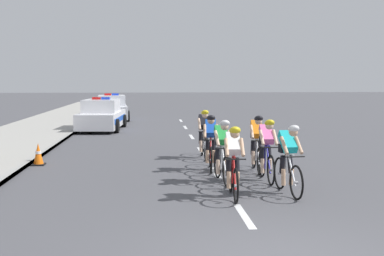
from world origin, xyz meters
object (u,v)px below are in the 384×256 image
Objects in this scene: cyclist_seventh at (204,133)px; police_car_nearest at (102,116)px; cyclist_third at (222,150)px; cyclist_fourth at (267,149)px; cyclist_fifth at (211,142)px; traffic_cone_near at (38,154)px; police_car_second at (112,109)px; cyclist_lead at (233,161)px; cyclist_second at (288,158)px; cyclist_sixth at (257,142)px.

cyclist_seventh is 9.61m from police_car_nearest.
cyclist_fourth is (1.10, 0.06, 0.00)m from cyclist_third.
cyclist_fifth is 5.01m from traffic_cone_near.
cyclist_fourth is 0.38× the size of police_car_second.
cyclist_lead is 19.98m from police_car_second.
traffic_cone_near is (-6.17, 4.05, -0.48)m from cyclist_second.
cyclist_fifth is (-0.09, 1.54, 0.00)m from cyclist_third.
cyclist_lead and cyclist_seventh have the same top height.
cyclist_sixth and cyclist_seventh have the same top height.
cyclist_second is 1.00× the size of cyclist_sixth.
cyclist_sixth is 1.00× the size of cyclist_seventh.
police_car_second reaches higher than cyclist_fifth.
cyclist_seventh is 15.02m from police_car_second.
cyclist_fifth is 0.38× the size of police_car_second.
cyclist_second is 1.00× the size of cyclist_fifth.
cyclist_fifth is at bearing 114.95° from cyclist_second.
cyclist_lead is at bearing -73.35° from police_car_nearest.
police_car_second is at bearing 101.91° from cyclist_lead.
cyclist_sixth is at bearing -13.59° from traffic_cone_near.
cyclist_fifth is 11.47m from police_car_nearest.
cyclist_third is at bearing -177.08° from cyclist_fourth.
cyclist_third and cyclist_sixth have the same top height.
police_car_nearest reaches higher than cyclist_fourth.
cyclist_third reaches higher than traffic_cone_near.
cyclist_second is 0.38× the size of police_car_second.
cyclist_second is 20.07m from police_car_second.
cyclist_sixth is 6.24m from traffic_cone_near.
cyclist_seventh is (-1.16, 3.51, 0.00)m from cyclist_fourth.
cyclist_seventh is at bearing 90.92° from cyclist_lead.
cyclist_lead reaches higher than traffic_cone_near.
cyclist_third and cyclist_seventh have the same top height.
police_car_second reaches higher than traffic_cone_near.
traffic_cone_near is (-6.05, 1.46, -0.48)m from cyclist_sixth.
cyclist_fourth is 13.29m from police_car_nearest.
cyclist_seventh is at bearing 104.95° from cyclist_second.
cyclist_lead is at bearing -78.09° from police_car_second.
cyclist_fifth is 1.00× the size of cyclist_seventh.
cyclist_lead is 1.00× the size of cyclist_fourth.
cyclist_third and cyclist_fourth have the same top height.
police_car_nearest and police_car_second have the same top height.
police_car_nearest is at bearing 115.40° from cyclist_sixth.
cyclist_lead is 0.38× the size of police_car_nearest.
cyclist_lead is at bearing -40.70° from traffic_cone_near.
cyclist_fourth is 1.90m from cyclist_fifth.
cyclist_third is 1.00× the size of cyclist_fifth.
police_car_nearest is at bearing 111.47° from cyclist_second.
cyclist_second is at bearing -87.30° from cyclist_sixth.
cyclist_seventh is (0.03, 2.02, 0.00)m from cyclist_fifth.
cyclist_lead and cyclist_fourth have the same top height.
cyclist_seventh is at bearing 89.23° from cyclist_fifth.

